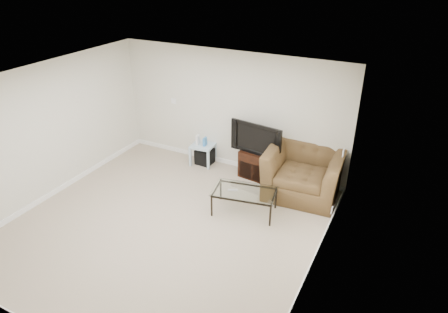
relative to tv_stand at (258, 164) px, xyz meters
The scene contains 18 objects.
floor 2.41m from the tv_stand, 107.94° to the right, with size 5.00×5.00×0.00m, color tan.
ceiling 3.26m from the tv_stand, 107.94° to the right, with size 5.00×5.00×0.00m, color white.
wall_back 1.23m from the tv_stand, 163.40° to the left, with size 5.00×0.02×2.50m, color silver.
wall_left 4.08m from the tv_stand, 144.85° to the right, with size 0.02×5.00×2.50m, color silver.
wall_right 3.04m from the tv_stand, 52.31° to the right, with size 0.02×5.00×2.50m, color silver.
plate_back 2.35m from the tv_stand, behind, with size 0.12×0.02×0.12m, color white.
plate_right_switch 2.11m from the tv_stand, 21.24° to the right, with size 0.02×0.09×0.13m, color white.
plate_right_outlet 2.01m from the tv_stand, 29.25° to the right, with size 0.02×0.08×0.12m, color white.
tv_stand is the anchor object (origin of this frame).
dvd_player 0.20m from the tv_stand, 97.29° to the right, with size 0.41×0.29×0.06m, color black.
television 0.61m from the tv_stand, 97.29° to the right, with size 1.04×0.21×0.65m, color black.
side_table 1.30m from the tv_stand, behind, with size 0.47×0.47×0.45m, color silver, non-canonical shape.
subwoofer 1.28m from the tv_stand, behind, with size 0.34×0.34×0.34m, color black.
game_console 1.44m from the tv_stand, behind, with size 0.05×0.15×0.21m, color white.
game_case 1.27m from the tv_stand, behind, with size 0.05×0.13×0.18m, color #337FCC.
recliner 1.09m from the tv_stand, 12.80° to the right, with size 1.40×0.91×1.22m, color brown.
coffee_table 1.33m from the tv_stand, 78.02° to the right, with size 1.12×0.63×0.44m, color black, non-canonical shape.
remote 1.39m from the tv_stand, 86.26° to the right, with size 0.17×0.05×0.02m, color #B2B2B7.
Camera 1 is at (3.38, -4.48, 4.15)m, focal length 32.00 mm.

